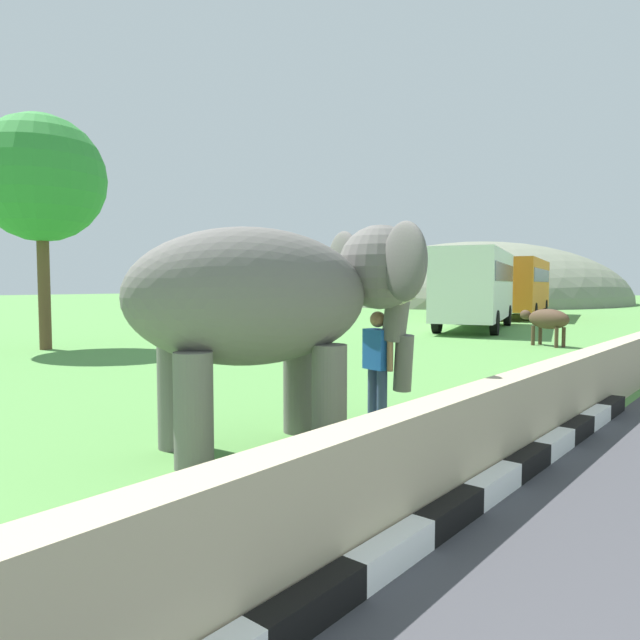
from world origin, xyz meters
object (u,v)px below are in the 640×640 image
Objects in this scene: elephant at (279,299)px; bus_white at (476,283)px; person_handler at (378,362)px; cow_near at (547,320)px; bus_orange at (520,283)px.

elephant is 19.98m from bus_white.
person_handler is at bearing -159.52° from bus_white.
person_handler is at bearing -172.37° from cow_near.
bus_white is at bearing 17.77° from elephant.
bus_orange reaches higher than cow_near.
bus_orange is (10.44, 1.90, 0.00)m from bus_white.
person_handler is 29.09m from bus_orange.
person_handler is 0.18× the size of bus_white.
bus_white is (17.39, 6.50, 1.15)m from person_handler.
cow_near is (-15.49, -6.74, -1.21)m from bus_orange.
bus_white reaches higher than cow_near.
bus_white is 7.10m from cow_near.
elephant is at bearing -164.82° from bus_orange.
elephant is 0.44× the size of bus_white.
person_handler reaches higher than cow_near.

